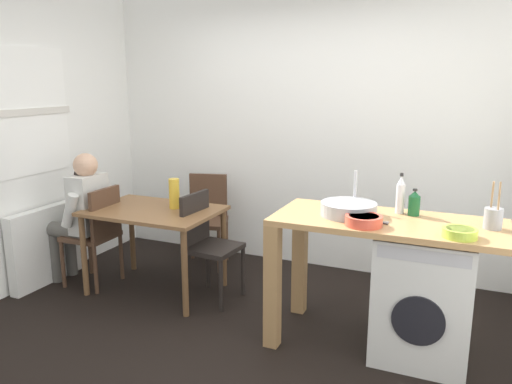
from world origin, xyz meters
TOP-DOWN VIEW (x-y plane):
  - ground_plane at (0.00, 0.00)m, footprint 5.46×5.46m
  - wall_back at (0.00, 1.75)m, footprint 4.60×0.10m
  - radiator at (-2.02, 0.30)m, footprint 0.10×0.80m
  - dining_table at (-1.00, 0.53)m, footprint 1.10×0.76m
  - chair_person_seat at (-1.54, 0.44)m, footprint 0.41×0.41m
  - chair_opposite at (-0.52, 0.59)m, footprint 0.43×0.43m
  - chair_spare_by_wall at (-0.92, 1.31)m, footprint 0.49×0.49m
  - seated_person at (-1.70, 0.43)m, footprint 0.50×0.51m
  - kitchen_counter at (0.78, 0.35)m, footprint 1.50×0.68m
  - washing_machine at (1.25, 0.35)m, footprint 0.60×0.61m
  - sink_basin at (0.73, 0.35)m, footprint 0.38×0.38m
  - tap at (0.73, 0.53)m, footprint 0.02×0.02m
  - bottle_tall_green at (1.04, 0.55)m, footprint 0.06×0.06m
  - bottle_squat_brown at (1.13, 0.53)m, footprint 0.08×0.08m
  - mixing_bowl at (0.87, 0.15)m, footprint 0.24×0.24m
  - utensil_crock at (1.62, 0.40)m, footprint 0.11×0.11m
  - colander at (1.44, 0.13)m, footprint 0.20×0.20m
  - vase at (-0.85, 0.63)m, footprint 0.09×0.09m
  - scissors at (0.94, 0.25)m, footprint 0.15×0.06m

SIDE VIEW (x-z plane):
  - ground_plane at x=0.00m, z-range 0.00..0.00m
  - radiator at x=-2.02m, z-range 0.00..0.70m
  - washing_machine at x=1.25m, z-range 0.00..0.86m
  - chair_person_seat at x=-1.54m, z-range 0.06..0.96m
  - chair_opposite at x=-0.52m, z-range 0.06..0.96m
  - chair_spare_by_wall at x=-0.92m, z-range 0.06..0.96m
  - dining_table at x=-1.00m, z-range 0.27..1.01m
  - seated_person at x=-1.70m, z-range 0.07..1.27m
  - kitchen_counter at x=0.78m, z-range 0.30..1.22m
  - vase at x=-0.85m, z-range 0.74..1.00m
  - scissors at x=0.94m, z-range 0.92..0.93m
  - colander at x=1.44m, z-range 0.92..0.98m
  - mixing_bowl at x=0.87m, z-range 0.92..0.99m
  - sink_basin at x=0.73m, z-range 0.92..1.01m
  - utensil_crock at x=1.62m, z-range 0.84..1.14m
  - bottle_squat_brown at x=1.13m, z-range 0.91..1.10m
  - bottle_tall_green at x=1.04m, z-range 0.91..1.19m
  - tap at x=0.73m, z-range 0.92..1.20m
  - wall_back at x=0.00m, z-range 0.00..2.70m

